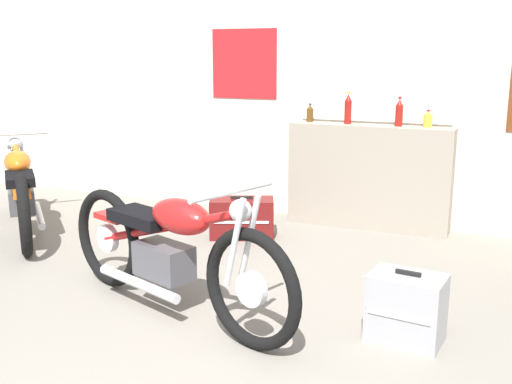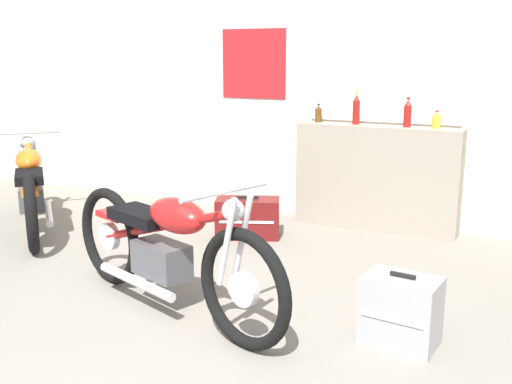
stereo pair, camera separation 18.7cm
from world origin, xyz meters
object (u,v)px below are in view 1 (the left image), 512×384
bottle_leftmost (310,114)px  hard_case_silver (406,308)px  motorcycle_orange (21,189)px  bottle_center (399,113)px  bottle_right_center (428,120)px  hard_case_darkred (242,218)px  motorcycle_red (170,248)px  bottle_left_center (348,110)px

bottle_leftmost → hard_case_silver: bottle_leftmost is taller
motorcycle_orange → bottle_leftmost: bearing=33.4°
motorcycle_orange → hard_case_silver: size_ratio=3.58×
bottle_center → motorcycle_orange: size_ratio=0.17×
bottle_leftmost → bottle_right_center: 1.14m
bottle_right_center → hard_case_darkred: bottle_right_center is taller
bottle_center → motorcycle_red: bearing=-111.1°
bottle_center → hard_case_silver: bearing=-77.6°
bottle_leftmost → motorcycle_red: 2.63m
bottle_leftmost → bottle_right_center: size_ratio=1.12×
bottle_right_center → bottle_left_center: bearing=-178.3°
motorcycle_red → hard_case_darkred: size_ratio=3.16×
bottle_left_center → motorcycle_red: size_ratio=0.15×
motorcycle_red → hard_case_silver: motorcycle_red is taller
motorcycle_orange → hard_case_darkred: 2.10m
bottle_leftmost → bottle_left_center: bottle_left_center is taller
bottle_leftmost → hard_case_darkred: bearing=-113.2°
bottle_left_center → motorcycle_orange: bearing=-151.1°
bottle_left_center → motorcycle_red: bottle_left_center is taller
bottle_center → bottle_right_center: bottle_center is taller
bottle_left_center → hard_case_silver: 2.68m
motorcycle_red → motorcycle_orange: (-2.24, 1.01, -0.02)m
bottle_left_center → bottle_center: bearing=-0.4°
motorcycle_red → hard_case_silver: 1.51m
bottle_leftmost → hard_case_darkred: size_ratio=0.28×
bottle_left_center → bottle_leftmost: bearing=175.2°
bottle_right_center → bottle_center: bearing=-174.2°
hard_case_silver → motorcycle_orange: bearing=167.8°
bottle_leftmost → motorcycle_red: (-0.09, -2.55, -0.64)m
motorcycle_red → bottle_left_center: bearing=79.1°
bottle_right_center → motorcycle_red: (-1.23, -2.54, -0.63)m
motorcycle_orange → bottle_left_center: bearing=28.9°
bottle_left_center → bottle_right_center: bearing=1.7°
bottle_left_center → hard_case_darkred: bottle_left_center is taller
bottle_center → bottle_leftmost: bearing=177.6°
bottle_leftmost → hard_case_silver: size_ratio=0.40×
hard_case_silver → hard_case_darkred: bearing=139.5°
bottle_leftmost → bottle_center: size_ratio=0.66×
motorcycle_orange → hard_case_silver: motorcycle_orange is taller
bottle_right_center → motorcycle_orange: size_ratio=0.10×
bottle_left_center → motorcycle_orange: (-2.72, -1.50, -0.71)m
hard_case_silver → bottle_leftmost: bearing=120.7°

